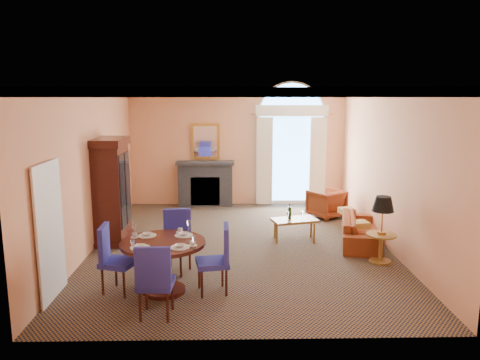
{
  "coord_description": "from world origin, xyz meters",
  "views": [
    {
      "loc": [
        -0.21,
        -9.3,
        3.13
      ],
      "look_at": [
        0.0,
        0.5,
        1.3
      ],
      "focal_mm": 35.0,
      "sensor_mm": 36.0,
      "label": 1
    }
  ],
  "objects_px": {
    "armoire": "(112,192)",
    "dining_table": "(163,255)",
    "side_table": "(382,221)",
    "armchair": "(326,204)",
    "coffee_table": "(294,221)",
    "sofa": "(361,230)"
  },
  "relations": [
    {
      "from": "dining_table",
      "to": "coffee_table",
      "type": "xyz_separation_m",
      "value": [
        2.43,
        2.6,
        -0.18
      ]
    },
    {
      "from": "sofa",
      "to": "coffee_table",
      "type": "distance_m",
      "value": 1.41
    },
    {
      "from": "sofa",
      "to": "side_table",
      "type": "distance_m",
      "value": 1.27
    },
    {
      "from": "dining_table",
      "to": "armchair",
      "type": "relative_size",
      "value": 1.71
    },
    {
      "from": "coffee_table",
      "to": "side_table",
      "type": "bearing_deg",
      "value": -57.31
    },
    {
      "from": "armoire",
      "to": "dining_table",
      "type": "bearing_deg",
      "value": -61.61
    },
    {
      "from": "sofa",
      "to": "coffee_table",
      "type": "bearing_deg",
      "value": 95.35
    },
    {
      "from": "armchair",
      "to": "dining_table",
      "type": "bearing_deg",
      "value": 17.74
    },
    {
      "from": "armoire",
      "to": "sofa",
      "type": "xyz_separation_m",
      "value": [
        5.27,
        -0.27,
        -0.78
      ]
    },
    {
      "from": "armchair",
      "to": "side_table",
      "type": "bearing_deg",
      "value": 62.04
    },
    {
      "from": "coffee_table",
      "to": "side_table",
      "type": "xyz_separation_m",
      "value": [
        1.44,
        -1.34,
        0.37
      ]
    },
    {
      "from": "armchair",
      "to": "armoire",
      "type": "bearing_deg",
      "value": -14.24
    },
    {
      "from": "sofa",
      "to": "armchair",
      "type": "distance_m",
      "value": 2.11
    },
    {
      "from": "side_table",
      "to": "armchair",
      "type": "bearing_deg",
      "value": 96.37
    },
    {
      "from": "sofa",
      "to": "side_table",
      "type": "height_order",
      "value": "side_table"
    },
    {
      "from": "armchair",
      "to": "side_table",
      "type": "height_order",
      "value": "side_table"
    },
    {
      "from": "armoire",
      "to": "dining_table",
      "type": "relative_size",
      "value": 1.65
    },
    {
      "from": "coffee_table",
      "to": "side_table",
      "type": "distance_m",
      "value": 2.0
    },
    {
      "from": "side_table",
      "to": "dining_table",
      "type": "bearing_deg",
      "value": -162.03
    },
    {
      "from": "dining_table",
      "to": "coffee_table",
      "type": "bearing_deg",
      "value": 46.95
    },
    {
      "from": "dining_table",
      "to": "sofa",
      "type": "relative_size",
      "value": 0.68
    },
    {
      "from": "armchair",
      "to": "coffee_table",
      "type": "xyz_separation_m",
      "value": [
        -1.08,
        -1.9,
        0.09
      ]
    }
  ]
}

